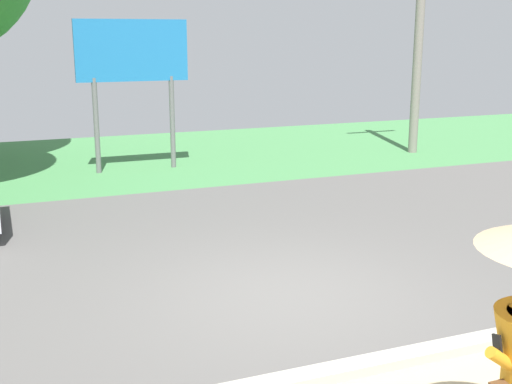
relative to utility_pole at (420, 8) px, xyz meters
The scene contains 3 objects.
ground_plane 9.72m from the utility_pole, 145.62° to the right, with size 40.00×22.00×0.20m.
utility_pole is the anchor object (origin of this frame).
roadside_billboard 7.66m from the utility_pole, behind, with size 2.60×0.12×3.50m.
Camera 1 is at (-3.23, -6.98, 3.17)m, focal length 46.07 mm.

